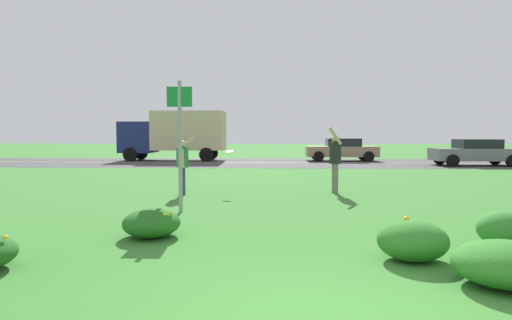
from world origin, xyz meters
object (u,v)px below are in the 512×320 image
Objects in this scene: car_tan_center_left at (342,149)px; frisbee_orange at (230,152)px; person_thrower_green_shirt at (183,162)px; person_catcher_dark_shirt at (335,158)px; car_gray_leftmost at (475,152)px; sign_post_near_path at (180,134)px; box_truck_navy at (176,133)px.

frisbee_orange is at bearing -110.47° from car_tan_center_left.
person_catcher_dark_shirt is at bearing 7.16° from person_thrower_green_shirt.
car_gray_leftmost is (9.23, 11.25, -0.29)m from person_catcher_dark_shirt.
sign_post_near_path is 0.65× the size of car_gray_leftmost.
person_catcher_dark_shirt reaches higher than car_gray_leftmost.
frisbee_orange is 16.03m from box_truck_navy.
box_truck_navy is at bearing 103.79° from person_thrower_green_shirt.
box_truck_navy is (-3.83, 15.61, 0.87)m from person_thrower_green_shirt.
car_tan_center_left reaches higher than frisbee_orange.
car_tan_center_left is (6.96, 15.61, -0.19)m from person_thrower_green_shirt.
frisbee_orange is 0.04× the size of box_truck_navy.
box_truck_navy reaches higher than sign_post_near_path.
person_catcher_dark_shirt is 14.56m from car_gray_leftmost.
person_catcher_dark_shirt is 7.95× the size of frisbee_orange.
person_catcher_dark_shirt is 0.43× the size of car_gray_leftmost.
person_catcher_dark_shirt reaches higher than person_thrower_green_shirt.
person_thrower_green_shirt is at bearing -172.84° from person_catcher_dark_shirt.
car_tan_center_left is at bearing 70.56° from sign_post_near_path.
sign_post_near_path is at bearing -104.17° from frisbee_orange.
sign_post_near_path reaches higher than person_catcher_dark_shirt.
frisbee_orange is (0.78, 3.08, -0.53)m from sign_post_near_path.
sign_post_near_path reaches higher than person_thrower_green_shirt.
sign_post_near_path reaches higher than frisbee_orange.
person_thrower_green_shirt is at bearing -114.04° from car_tan_center_left.
person_thrower_green_shirt is at bearing 101.18° from sign_post_near_path.
person_thrower_green_shirt is 0.25× the size of box_truck_navy.
person_catcher_dark_shirt is at bearing 39.50° from sign_post_near_path.
sign_post_near_path is 3.22m from frisbee_orange.
person_catcher_dark_shirt is 0.29× the size of box_truck_navy.
person_catcher_dark_shirt is at bearing -99.67° from car_tan_center_left.
box_truck_navy is at bearing 108.69° from frisbee_orange.
box_truck_navy reaches higher than frisbee_orange.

